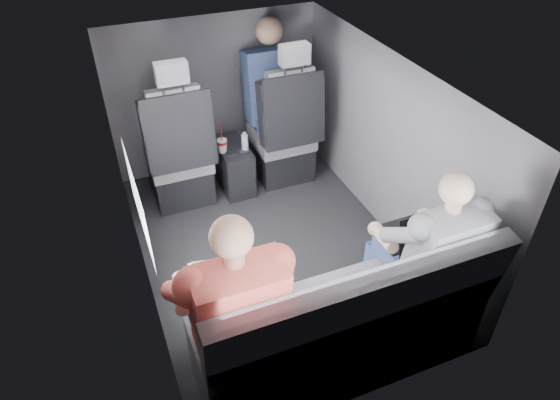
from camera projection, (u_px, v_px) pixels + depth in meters
name	position (u px, v px, depth m)	size (l,w,h in m)	color
floor	(271.00, 249.00, 3.71)	(2.60, 2.60, 0.00)	black
ceiling	(269.00, 77.00, 2.89)	(2.60, 2.60, 0.00)	#B2B2AD
panel_left	(133.00, 204.00, 3.03)	(0.02, 2.60, 1.35)	#56565B
panel_right	(387.00, 147.00, 3.57)	(0.02, 2.60, 1.35)	#56565B
panel_front	(215.00, 95.00, 4.26)	(1.80, 0.02, 1.35)	#56565B
panel_back	(371.00, 316.00, 2.34)	(1.80, 0.02, 1.35)	#56565B
side_window	(138.00, 202.00, 2.68)	(0.02, 0.75, 0.42)	white
seatbelt	(293.00, 103.00, 3.86)	(0.05, 0.01, 0.65)	black
front_seat_left	(180.00, 159.00, 3.95)	(0.52, 0.58, 1.26)	black
front_seat_right	(284.00, 138.00, 4.22)	(0.52, 0.58, 1.26)	black
center_console	(234.00, 166.00, 4.24)	(0.24, 0.48, 0.41)	black
rear_bench	(341.00, 329.00, 2.73)	(1.60, 0.57, 0.92)	slate
soda_cup	(222.00, 145.00, 4.00)	(0.08, 0.08, 0.25)	white
water_bottle	(245.00, 142.00, 4.02)	(0.05, 0.05, 0.16)	#A1BADA
laptop_white	(224.00, 277.00, 2.60)	(0.38, 0.38, 0.26)	silver
laptop_black	(414.00, 233.00, 2.87)	(0.37, 0.33, 0.26)	black
passenger_rear_left	(231.00, 306.00, 2.43)	(0.53, 0.65, 1.27)	#303035
passenger_rear_right	(426.00, 250.00, 2.79)	(0.48, 0.60, 1.19)	navy
passenger_front_right	(270.00, 86.00, 4.19)	(0.43, 0.43, 0.91)	navy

